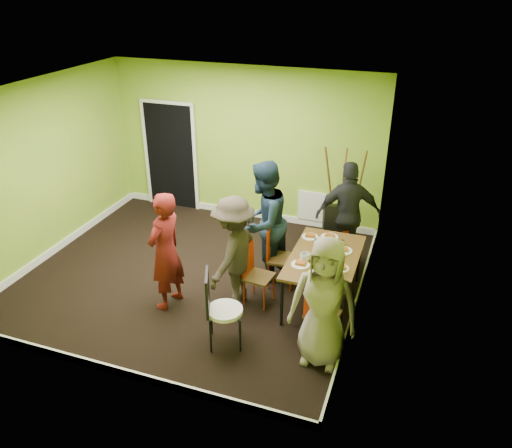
{
  "coord_description": "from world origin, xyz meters",
  "views": [
    {
      "loc": [
        3.07,
        -5.82,
        4.19
      ],
      "look_at": [
        1.01,
        0.0,
        1.05
      ],
      "focal_mm": 35.0,
      "sensor_mm": 36.0,
      "label": 1
    }
  ],
  "objects": [
    {
      "name": "person_left_far",
      "position": [
        1.01,
        0.32,
        0.92
      ],
      "size": [
        0.85,
        1.01,
        1.85
      ],
      "primitive_type": "imported",
      "rotation": [
        0.0,
        0.0,
        -1.76
      ],
      "color": "#152635",
      "rests_on": "ground"
    },
    {
      "name": "thermos",
      "position": [
        1.95,
        -0.01,
        0.85
      ],
      "size": [
        0.07,
        0.07,
        0.2
      ],
      "primitive_type": "cylinder",
      "color": "white",
      "rests_on": "dining_table"
    },
    {
      "name": "person_front_end",
      "position": [
        2.25,
        -1.18,
        0.82
      ],
      "size": [
        0.81,
        0.54,
        1.64
      ],
      "primitive_type": "imported",
      "rotation": [
        0.0,
        0.0,
        -0.02
      ],
      "color": "gray",
      "rests_on": "ground"
    },
    {
      "name": "glass_front",
      "position": [
        2.15,
        -0.57,
        0.8
      ],
      "size": [
        0.06,
        0.06,
        0.11
      ],
      "primitive_type": "cylinder",
      "color": "black",
      "rests_on": "dining_table"
    },
    {
      "name": "chair_left_far",
      "position": [
        1.26,
        0.21,
        0.53
      ],
      "size": [
        0.42,
        0.42,
        0.94
      ],
      "rotation": [
        0.0,
        0.0,
        -1.48
      ],
      "color": "red",
      "rests_on": "ground"
    },
    {
      "name": "orange_bottle",
      "position": [
        1.93,
        0.12,
        0.79
      ],
      "size": [
        0.03,
        0.03,
        0.07
      ],
      "primitive_type": "cylinder",
      "color": "red",
      "rests_on": "dining_table"
    },
    {
      "name": "person_left_near",
      "position": [
        0.85,
        -0.44,
        0.8
      ],
      "size": [
        0.72,
        1.11,
        1.61
      ],
      "primitive_type": "imported",
      "rotation": [
        0.0,
        0.0,
        -1.7
      ],
      "color": "#2D271E",
      "rests_on": "ground"
    },
    {
      "name": "person_back_end",
      "position": [
        2.11,
        1.15,
        0.85
      ],
      "size": [
        1.08,
        0.73,
        1.7
      ],
      "primitive_type": "imported",
      "rotation": [
        0.0,
        0.0,
        3.49
      ],
      "color": "black",
      "rests_on": "ground"
    },
    {
      "name": "glass_back",
      "position": [
        2.18,
        0.32,
        0.79
      ],
      "size": [
        0.06,
        0.06,
        0.09
      ],
      "primitive_type": "cylinder",
      "color": "black",
      "rests_on": "dining_table"
    },
    {
      "name": "cup_b",
      "position": [
        2.19,
        0.04,
        0.8
      ],
      "size": [
        0.1,
        0.1,
        0.09
      ],
      "primitive_type": "imported",
      "color": "white",
      "rests_on": "dining_table"
    },
    {
      "name": "plate_far_front",
      "position": [
        2.03,
        -0.52,
        0.76
      ],
      "size": [
        0.26,
        0.26,
        0.01
      ],
      "primitive_type": "cylinder",
      "color": "white",
      "rests_on": "dining_table"
    },
    {
      "name": "room_walls",
      "position": [
        -0.02,
        0.04,
        0.99
      ],
      "size": [
        5.04,
        4.54,
        2.82
      ],
      "color": "#7BAF2D",
      "rests_on": "ground"
    },
    {
      "name": "plate_near_right",
      "position": [
        1.76,
        -0.36,
        0.76
      ],
      "size": [
        0.25,
        0.25,
        0.01
      ],
      "primitive_type": "cylinder",
      "color": "white",
      "rests_on": "dining_table"
    },
    {
      "name": "cup_a",
      "position": [
        1.79,
        -0.23,
        0.8
      ],
      "size": [
        0.14,
        0.14,
        0.11
      ],
      "primitive_type": "imported",
      "color": "white",
      "rests_on": "dining_table"
    },
    {
      "name": "person_standing",
      "position": [
        0.01,
        -0.79,
        0.85
      ],
      "size": [
        0.5,
        0.68,
        1.69
      ],
      "primitive_type": "imported",
      "rotation": [
        0.0,
        0.0,
        -1.74
      ],
      "color": "#58110F",
      "rests_on": "ground"
    },
    {
      "name": "blue_bottle",
      "position": [
        2.25,
        -0.4,
        0.85
      ],
      "size": [
        0.08,
        0.08,
        0.2
      ],
      "primitive_type": "cylinder",
      "color": "blue",
      "rests_on": "dining_table"
    },
    {
      "name": "easel",
      "position": [
        1.91,
        1.78,
        0.85
      ],
      "size": [
        0.69,
        0.65,
        1.73
      ],
      "color": "brown",
      "rests_on": "ground"
    },
    {
      "name": "dining_table",
      "position": [
        2.01,
        -0.03,
        0.7
      ],
      "size": [
        0.9,
        1.5,
        0.75
      ],
      "color": "black",
      "rests_on": "ground"
    },
    {
      "name": "ground",
      "position": [
        0.0,
        0.0,
        0.0
      ],
      "size": [
        5.0,
        5.0,
        0.0
      ],
      "primitive_type": "plane",
      "color": "black",
      "rests_on": "ground"
    },
    {
      "name": "chair_back_end",
      "position": [
        1.98,
        1.01,
        0.72
      ],
      "size": [
        0.56,
        0.61,
        1.02
      ],
      "rotation": [
        0.0,
        0.0,
        3.53
      ],
      "color": "red",
      "rests_on": "ground"
    },
    {
      "name": "plate_far_back",
      "position": [
        1.96,
        0.52,
        0.76
      ],
      "size": [
        0.25,
        0.25,
        0.01
      ],
      "primitive_type": "cylinder",
      "color": "white",
      "rests_on": "dining_table"
    },
    {
      "name": "chair_front_end",
      "position": [
        2.18,
        -0.94,
        0.53
      ],
      "size": [
        0.45,
        0.45,
        0.94
      ],
      "rotation": [
        0.0,
        0.0,
        -0.18
      ],
      "color": "red",
      "rests_on": "ground"
    },
    {
      "name": "plate_wall_front",
      "position": [
        2.27,
        -0.28,
        0.76
      ],
      "size": [
        0.23,
        0.23,
        0.01
      ],
      "primitive_type": "cylinder",
      "color": "white",
      "rests_on": "dining_table"
    },
    {
      "name": "chair_left_near",
      "position": [
        1.1,
        -0.32,
        0.5
      ],
      "size": [
        0.41,
        0.4,
        0.88
      ],
      "rotation": [
        0.0,
        0.0,
        -1.69
      ],
      "color": "red",
      "rests_on": "ground"
    },
    {
      "name": "plate_near_left",
      "position": [
        1.69,
        0.43,
        0.76
      ],
      "size": [
        0.24,
        0.24,
        0.01
      ],
      "primitive_type": "cylinder",
      "color": "white",
      "rests_on": "dining_table"
    },
    {
      "name": "chair_bentwood",
      "position": [
        0.99,
        -1.31,
        0.57
      ],
      "size": [
        0.52,
        0.52,
        1.02
      ],
      "rotation": [
        0.0,
        0.0,
        -1.18
      ],
      "color": "black",
      "rests_on": "ground"
    },
    {
      "name": "plate_wall_back",
      "position": [
        2.21,
        0.19,
        0.76
      ],
      "size": [
        0.26,
        0.26,
        0.01
      ],
      "primitive_type": "cylinder",
      "color": "white",
      "rests_on": "dining_table"
    },
    {
      "name": "glass_mid",
      "position": [
        1.84,
        0.22,
        0.8
      ],
      "size": [
        0.06,
        0.06,
        0.1
      ],
      "primitive_type": "cylinder",
      "color": "black",
      "rests_on": "dining_table"
    }
  ]
}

